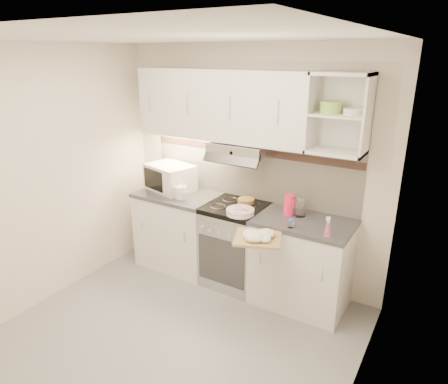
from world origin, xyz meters
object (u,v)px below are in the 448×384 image
object	(u,v)px
watering_can	(181,192)
spray_bottle	(328,228)
microwave	(170,177)
plate_stack	(240,212)
pink_pitcher	(289,205)
cutting_board	(258,238)
glass_jar	(300,207)
electric_range	(235,244)

from	to	relation	value
watering_can	spray_bottle	size ratio (longest dim) A/B	1.28
microwave	plate_stack	bearing A→B (deg)	2.06
microwave	spray_bottle	bearing A→B (deg)	6.54
pink_pitcher	cutting_board	xyz separation A→B (m)	(-0.05, -0.56, -0.13)
microwave	glass_jar	size ratio (longest dim) A/B	3.07
plate_stack	glass_jar	xyz separation A→B (m)	(0.52, 0.26, 0.07)
glass_jar	cutting_board	size ratio (longest dim) A/B	0.49
microwave	plate_stack	distance (m)	1.09
pink_pitcher	cutting_board	distance (m)	0.58
plate_stack	pink_pitcher	distance (m)	0.48
electric_range	cutting_board	world-z (taller)	electric_range
cutting_board	plate_stack	bearing A→B (deg)	115.98
pink_pitcher	electric_range	bearing A→B (deg)	-157.26
spray_bottle	electric_range	bearing A→B (deg)	156.19
watering_can	spray_bottle	xyz separation A→B (m)	(1.65, -0.10, -0.00)
watering_can	plate_stack	world-z (taller)	watering_can
microwave	pink_pitcher	distance (m)	1.47
spray_bottle	cutting_board	xyz separation A→B (m)	(-0.52, -0.30, -0.10)
pink_pitcher	spray_bottle	bearing A→B (deg)	-11.40
glass_jar	plate_stack	bearing A→B (deg)	-153.92
plate_stack	spray_bottle	bearing A→B (deg)	-2.59
plate_stack	pink_pitcher	world-z (taller)	pink_pitcher
microwave	spray_bottle	size ratio (longest dim) A/B	3.18
microwave	spray_bottle	xyz separation A→B (m)	(1.94, -0.27, -0.07)
watering_can	cutting_board	bearing A→B (deg)	2.61
electric_range	glass_jar	distance (m)	0.87
electric_range	glass_jar	xyz separation A→B (m)	(0.67, 0.08, 0.55)
electric_range	spray_bottle	size ratio (longest dim) A/B	4.74
pink_pitcher	microwave	bearing A→B (deg)	-162.12
electric_range	pink_pitcher	distance (m)	0.80
microwave	pink_pitcher	xyz separation A→B (m)	(1.47, -0.01, -0.04)
electric_range	spray_bottle	world-z (taller)	spray_bottle
electric_range	glass_jar	size ratio (longest dim) A/B	4.57
pink_pitcher	plate_stack	bearing A→B (deg)	-133.49
watering_can	pink_pitcher	distance (m)	1.20
pink_pitcher	spray_bottle	xyz separation A→B (m)	(0.47, -0.27, -0.03)
spray_bottle	cutting_board	world-z (taller)	spray_bottle
electric_range	watering_can	distance (m)	0.82
watering_can	glass_jar	world-z (taller)	watering_can
plate_stack	cutting_board	world-z (taller)	plate_stack
cutting_board	spray_bottle	bearing A→B (deg)	8.77
plate_stack	pink_pitcher	size ratio (longest dim) A/B	1.34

